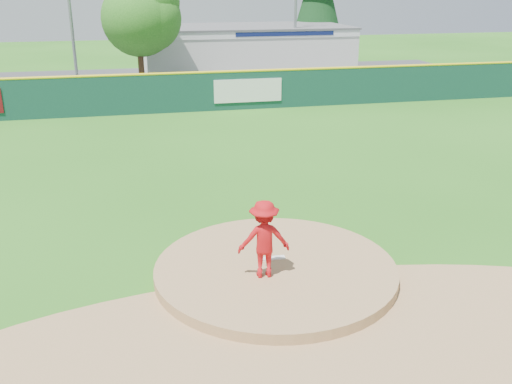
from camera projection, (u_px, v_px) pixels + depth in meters
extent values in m
plane|color=#286B19|center=(275.00, 275.00, 13.04)|extent=(120.00, 120.00, 0.00)
cylinder|color=#9E774C|center=(275.00, 275.00, 13.04)|extent=(5.50, 5.50, 0.50)
cube|color=white|center=(272.00, 258.00, 13.22)|extent=(0.60, 0.15, 0.04)
cylinder|color=#9E774C|center=(317.00, 352.00, 10.29)|extent=(15.40, 15.40, 0.01)
cube|color=#38383A|center=(172.00, 84.00, 37.75)|extent=(44.00, 16.00, 0.02)
imported|color=red|center=(264.00, 239.00, 12.20)|extent=(1.17, 0.74, 1.74)
imported|color=silver|center=(124.00, 86.00, 33.40)|extent=(4.53, 2.31, 1.22)
cube|color=silver|center=(245.00, 49.00, 43.03)|extent=(15.00, 8.00, 3.20)
cube|color=white|center=(257.00, 34.00, 38.87)|extent=(15.00, 0.06, 0.55)
cube|color=#0F194C|center=(285.00, 34.00, 39.25)|extent=(7.00, 0.03, 0.28)
cube|color=#59595B|center=(245.00, 26.00, 42.46)|extent=(15.20, 8.20, 0.12)
cube|color=white|center=(248.00, 91.00, 29.77)|extent=(3.60, 0.04, 1.20)
cube|color=#123B32|center=(187.00, 93.00, 29.17)|extent=(40.00, 0.10, 2.00)
cylinder|color=yellow|center=(186.00, 73.00, 28.83)|extent=(40.00, 0.14, 0.14)
cylinder|color=#382314|center=(141.00, 69.00, 35.06)|extent=(0.36, 0.36, 2.60)
sphere|color=#387F23|center=(138.00, 14.00, 33.94)|extent=(5.60, 5.60, 5.60)
cylinder|color=#382314|center=(316.00, 52.00, 48.43)|extent=(0.40, 0.40, 1.60)
cylinder|color=gray|center=(296.00, 3.00, 39.74)|extent=(0.20, 0.20, 10.00)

